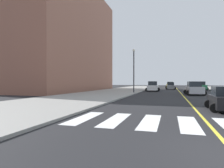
% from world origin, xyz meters
% --- Properties ---
extents(sidewalk_kerb_west, '(10.00, 120.00, 0.15)m').
position_xyz_m(sidewalk_kerb_west, '(-12.20, 20.00, 0.07)').
color(sidewalk_kerb_west, gray).
rests_on(sidewalk_kerb_west, ground).
extents(crosswalk_paint, '(13.50, 4.00, 0.01)m').
position_xyz_m(crosswalk_paint, '(0.00, 4.00, 0.01)').
color(crosswalk_paint, silver).
rests_on(crosswalk_paint, ground).
extents(lane_divider_paint, '(0.16, 80.00, 0.01)m').
position_xyz_m(lane_divider_paint, '(0.00, 40.00, 0.01)').
color(lane_divider_paint, yellow).
rests_on(lane_divider_paint, ground).
extents(low_rise_brick_west, '(16.00, 32.00, 23.05)m').
position_xyz_m(low_rise_brick_west, '(-26.21, 33.33, 11.52)').
color(low_rise_brick_west, brown).
rests_on(low_rise_brick_west, ground).
extents(car_yellow_nearest, '(2.91, 4.53, 1.99)m').
position_xyz_m(car_yellow_nearest, '(-1.81, 57.40, 0.93)').
color(car_yellow_nearest, gold).
rests_on(car_yellow_nearest, ground).
extents(car_silver_second, '(3.01, 4.68, 2.05)m').
position_xyz_m(car_silver_second, '(1.75, 26.05, 0.96)').
color(car_silver_second, '#B7B7BC').
rests_on(car_silver_second, ground).
extents(car_gray_fourth, '(2.67, 4.21, 1.86)m').
position_xyz_m(car_gray_fourth, '(-1.63, 47.11, 0.87)').
color(car_gray_fourth, slate).
rests_on(car_gray_fourth, ground).
extents(car_white_fifth, '(3.01, 4.74, 2.09)m').
position_xyz_m(car_white_fifth, '(-5.31, 35.93, 0.98)').
color(car_white_fifth, silver).
rests_on(car_white_fifth, ground).
extents(car_green_sixth, '(2.97, 4.68, 2.07)m').
position_xyz_m(car_green_sixth, '(5.16, 44.65, 0.97)').
color(car_green_sixth, '#236B42').
rests_on(car_green_sixth, ground).
extents(street_lamp, '(0.44, 0.44, 7.52)m').
position_xyz_m(street_lamp, '(-7.82, 27.46, 4.58)').
color(street_lamp, '#38383D').
rests_on(street_lamp, sidewalk_kerb_west).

